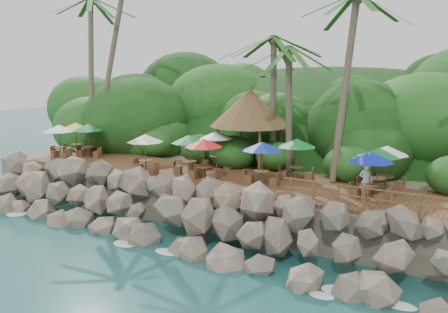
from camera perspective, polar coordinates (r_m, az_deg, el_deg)
The scene contains 12 objects.
ground at distance 22.36m, azimuth -8.24°, elevation -11.04°, with size 140.00×140.00×0.00m, color #19514F.
land_base at distance 35.32m, azimuth 8.53°, elevation -1.21°, with size 32.00×25.20×2.10m, color gray.
jungle_hill at distance 42.40m, azimuth 12.49°, elevation -0.82°, with size 44.80×28.00×15.40m, color #143811.
seawall at distance 23.45m, azimuth -5.17°, elevation -6.95°, with size 29.00×4.00×2.30m, color gray, non-canonical shape.
terrace at distance 26.36m, azimuth 0.00°, elevation -2.56°, with size 26.00×5.00×0.20m, color brown.
jungle_foliage at distance 34.65m, azimuth 7.83°, elevation -3.20°, with size 44.00×16.00×12.00m, color #143811, non-canonical shape.
foam_line at distance 22.56m, azimuth -7.74°, elevation -10.74°, with size 25.20×0.80×0.06m.
palms at distance 28.34m, azimuth 3.02°, elevation 17.57°, with size 32.39×7.12×13.59m.
palapa at distance 28.61m, azimuth 3.06°, elevation 5.74°, with size 4.74×4.74×4.60m.
dining_clusters at distance 26.46m, azimuth -1.85°, elevation 1.73°, with size 22.06×5.23×2.20m.
railing at distance 20.88m, azimuth 16.19°, elevation -4.52°, with size 7.20×0.10×1.00m.
waiter at distance 22.68m, azimuth 16.37°, elevation -2.81°, with size 0.59×0.39×1.63m, color white.
Camera 1 is at (13.45, -15.87, 8.19)m, focal length 38.79 mm.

